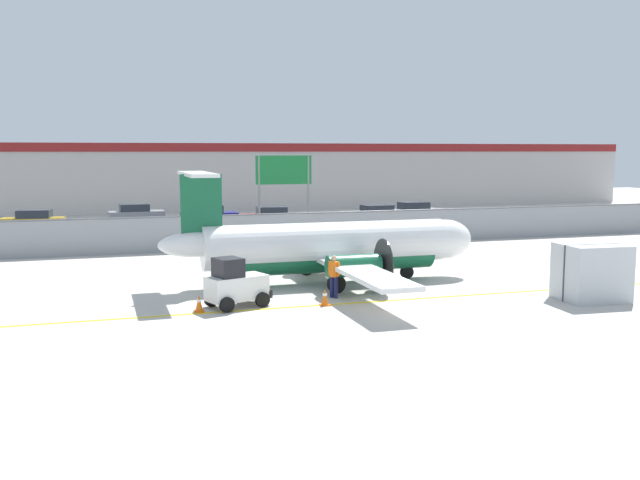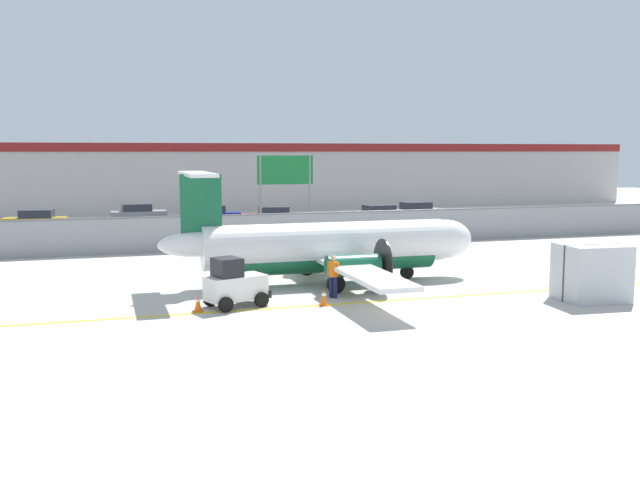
# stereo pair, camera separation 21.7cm
# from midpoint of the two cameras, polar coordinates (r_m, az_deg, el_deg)

# --- Properties ---
(ground_plane) EXTENTS (140.00, 140.00, 0.01)m
(ground_plane) POSITION_cam_midpoint_polar(r_m,az_deg,el_deg) (27.84, 4.85, -4.89)
(ground_plane) COLOR #BCB7AD
(perimeter_fence) EXTENTS (98.00, 0.10, 2.10)m
(perimeter_fence) POSITION_cam_midpoint_polar(r_m,az_deg,el_deg) (42.72, -3.28, 0.86)
(perimeter_fence) COLOR gray
(perimeter_fence) RESTS_ON ground
(parking_lot_strip) EXTENTS (98.00, 17.00, 0.12)m
(parking_lot_strip) POSITION_cam_midpoint_polar(r_m,az_deg,el_deg) (54.00, -6.26, 1.02)
(parking_lot_strip) COLOR #38383A
(parking_lot_strip) RESTS_ON ground
(background_building) EXTENTS (91.00, 8.10, 6.50)m
(background_building) POSITION_cam_midpoint_polar(r_m,az_deg,el_deg) (71.96, -9.16, 5.05)
(background_building) COLOR #BCB7B2
(background_building) RESTS_ON ground
(commuter_airplane) EXTENTS (14.23, 16.00, 4.92)m
(commuter_airplane) POSITION_cam_midpoint_polar(r_m,az_deg,el_deg) (31.25, 0.79, -0.56)
(commuter_airplane) COLOR white
(commuter_airplane) RESTS_ON ground
(baggage_tug) EXTENTS (2.56, 1.97, 1.88)m
(baggage_tug) POSITION_cam_midpoint_polar(r_m,az_deg,el_deg) (26.75, -7.01, -3.55)
(baggage_tug) COLOR silver
(baggage_tug) RESTS_ON ground
(ground_crew_worker) EXTENTS (0.48, 0.49, 1.70)m
(ground_crew_worker) POSITION_cam_midpoint_polar(r_m,az_deg,el_deg) (28.19, 0.90, -2.74)
(ground_crew_worker) COLOR #191E4C
(ground_crew_worker) RESTS_ON ground
(cargo_container) EXTENTS (2.53, 2.16, 2.20)m
(cargo_container) POSITION_cam_midpoint_polar(r_m,az_deg,el_deg) (29.65, 20.70, -2.43)
(cargo_container) COLOR #B7BCC1
(cargo_container) RESTS_ON ground
(traffic_cone_near_left) EXTENTS (0.36, 0.36, 0.64)m
(traffic_cone_near_left) POSITION_cam_midpoint_polar(r_m,az_deg,el_deg) (34.86, 6.65, -1.94)
(traffic_cone_near_left) COLOR orange
(traffic_cone_near_left) RESTS_ON ground
(traffic_cone_near_right) EXTENTS (0.36, 0.36, 0.64)m
(traffic_cone_near_right) POSITION_cam_midpoint_polar(r_m,az_deg,el_deg) (26.90, 0.16, -4.61)
(traffic_cone_near_right) COLOR orange
(traffic_cone_near_right) RESTS_ON ground
(traffic_cone_far_left) EXTENTS (0.36, 0.36, 0.64)m
(traffic_cone_far_left) POSITION_cam_midpoint_polar(r_m,az_deg,el_deg) (32.70, -5.10, -2.53)
(traffic_cone_far_left) COLOR orange
(traffic_cone_far_left) RESTS_ON ground
(traffic_cone_far_right) EXTENTS (0.36, 0.36, 0.64)m
(traffic_cone_far_right) POSITION_cam_midpoint_polar(r_m,az_deg,el_deg) (26.22, -9.89, -5.03)
(traffic_cone_far_right) COLOR orange
(traffic_cone_far_right) RESTS_ON ground
(parked_car_0) EXTENTS (4.38, 2.41, 1.58)m
(parked_car_0) POSITION_cam_midpoint_polar(r_m,az_deg,el_deg) (53.76, -22.09, 1.40)
(parked_car_0) COLOR #B28C19
(parked_car_0) RESTS_ON parking_lot_strip
(parked_car_1) EXTENTS (4.29, 2.18, 1.58)m
(parked_car_1) POSITION_cam_midpoint_polar(r_m,az_deg,el_deg) (57.17, -14.61, 2.01)
(parked_car_1) COLOR gray
(parked_car_1) RESTS_ON parking_lot_strip
(parked_car_2) EXTENTS (4.27, 2.14, 1.58)m
(parked_car_2) POSITION_cam_midpoint_polar(r_m,az_deg,el_deg) (54.64, -9.00, 1.93)
(parked_car_2) COLOR navy
(parked_car_2) RESTS_ON parking_lot_strip
(parked_car_3) EXTENTS (4.37, 2.38, 1.58)m
(parked_car_3) POSITION_cam_midpoint_polar(r_m,az_deg,el_deg) (52.79, -4.13, 1.81)
(parked_car_3) COLOR red
(parked_car_3) RESTS_ON parking_lot_strip
(parked_car_4) EXTENTS (4.31, 2.23, 1.58)m
(parked_car_4) POSITION_cam_midpoint_polar(r_m,az_deg,el_deg) (54.31, 4.35, 1.96)
(parked_car_4) COLOR black
(parked_car_4) RESTS_ON parking_lot_strip
(parked_car_5) EXTENTS (4.37, 2.39, 1.58)m
(parked_car_5) POSITION_cam_midpoint_polar(r_m,az_deg,el_deg) (57.93, 7.48, 2.25)
(parked_car_5) COLOR gray
(parked_car_5) RESTS_ON parking_lot_strip
(highway_sign) EXTENTS (3.60, 0.14, 5.50)m
(highway_sign) POSITION_cam_midpoint_polar(r_m,az_deg,el_deg) (44.96, -3.05, 5.04)
(highway_sign) COLOR slate
(highway_sign) RESTS_ON ground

